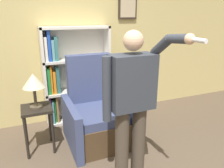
{
  "coord_description": "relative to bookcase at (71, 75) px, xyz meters",
  "views": [
    {
      "loc": [
        -0.67,
        -1.72,
        1.82
      ],
      "look_at": [
        0.28,
        0.58,
        1.03
      ],
      "focal_mm": 35.0,
      "sensor_mm": 36.0,
      "label": 1
    }
  ],
  "objects": [
    {
      "name": "person_standing",
      "position": [
        0.27,
        -1.73,
        0.14
      ],
      "size": [
        0.61,
        0.78,
        1.69
      ],
      "color": "#473D33",
      "rests_on": "ground_plane"
    },
    {
      "name": "armchair",
      "position": [
        0.19,
        -0.78,
        -0.46
      ],
      "size": [
        0.88,
        0.93,
        1.26
      ],
      "color": "#4C3823",
      "rests_on": "ground_plane"
    },
    {
      "name": "table_lamp",
      "position": [
        -0.63,
        -0.73,
        0.16
      ],
      "size": [
        0.29,
        0.29,
        0.47
      ],
      "color": "#4C4233",
      "rests_on": "side_table"
    },
    {
      "name": "bookcase",
      "position": [
        0.0,
        0.0,
        0.0
      ],
      "size": [
        1.13,
        0.28,
        1.64
      ],
      "color": "silver",
      "rests_on": "ground_plane"
    },
    {
      "name": "side_table",
      "position": [
        -0.63,
        -0.73,
        -0.33
      ],
      "size": [
        0.39,
        0.39,
        0.64
      ],
      "color": "black",
      "rests_on": "ground_plane"
    },
    {
      "name": "wall_back",
      "position": [
        -0.04,
        0.16,
        0.57
      ],
      "size": [
        8.0,
        0.11,
        2.8
      ],
      "color": "tan",
      "rests_on": "ground_plane"
    }
  ]
}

